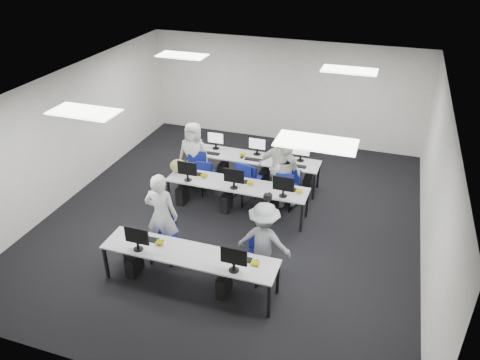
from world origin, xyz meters
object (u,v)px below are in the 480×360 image
(desk_mid, at_px, (237,186))
(chair_1, at_px, (253,266))
(student_0, at_px, (162,215))
(chair_4, at_px, (288,195))
(student_3, at_px, (279,169))
(chair_6, at_px, (252,184))
(chair_2, at_px, (196,180))
(chair_0, at_px, (164,246))
(chair_3, at_px, (240,191))
(desk_front, at_px, (189,256))
(chair_5, at_px, (206,179))
(chair_7, at_px, (285,193))
(student_2, at_px, (194,154))
(student_1, at_px, (284,174))
(photographer, at_px, (264,241))

(desk_mid, relative_size, chair_1, 3.65)
(student_0, bearing_deg, chair_4, -130.86)
(chair_4, bearing_deg, student_3, -172.20)
(desk_mid, distance_m, chair_4, 1.28)
(chair_6, bearing_deg, desk_mid, -88.51)
(chair_1, distance_m, chair_2, 3.47)
(chair_1, bearing_deg, chair_0, -164.91)
(chair_3, distance_m, student_3, 1.08)
(desk_front, relative_size, chair_2, 3.28)
(chair_1, height_order, student_0, student_0)
(chair_1, relative_size, student_0, 0.49)
(chair_5, bearing_deg, desk_mid, -45.62)
(chair_3, relative_size, student_3, 0.51)
(chair_2, xyz_separation_m, chair_3, (1.17, -0.11, -0.03))
(chair_0, height_order, chair_1, chair_0)
(chair_7, bearing_deg, chair_3, -167.69)
(chair_0, distance_m, chair_7, 3.27)
(chair_0, distance_m, chair_4, 3.24)
(chair_3, bearing_deg, student_2, 172.94)
(student_0, height_order, student_3, student_0)
(chair_0, height_order, chair_3, chair_0)
(chair_0, bearing_deg, chair_1, -7.44)
(chair_4, distance_m, student_2, 2.53)
(chair_3, height_order, chair_5, chair_3)
(chair_3, distance_m, student_1, 1.11)
(chair_7, distance_m, student_0, 3.25)
(chair_2, relative_size, chair_3, 1.09)
(chair_5, distance_m, photographer, 3.50)
(student_1, relative_size, student_3, 0.84)
(chair_1, xyz_separation_m, chair_4, (0.01, 2.68, 0.01))
(student_0, height_order, photographer, student_0)
(chair_4, xyz_separation_m, student_3, (-0.24, 0.05, 0.60))
(desk_front, xyz_separation_m, chair_0, (-0.81, 0.58, -0.39))
(chair_6, xyz_separation_m, photographer, (1.08, -2.78, 0.51))
(chair_1, height_order, chair_2, chair_2)
(desk_front, height_order, student_0, student_0)
(chair_0, distance_m, chair_2, 2.65)
(desk_mid, distance_m, chair_2, 1.43)
(chair_0, xyz_separation_m, chair_4, (1.83, 2.67, -0.01))
(chair_0, bearing_deg, photographer, -3.68)
(chair_0, relative_size, chair_6, 1.11)
(chair_2, height_order, student_3, student_3)
(chair_0, distance_m, chair_5, 2.79)
(chair_2, height_order, chair_6, chair_2)
(desk_mid, relative_size, student_1, 2.16)
(chair_1, bearing_deg, photographer, 56.20)
(chair_5, bearing_deg, chair_1, -63.22)
(desk_front, distance_m, chair_6, 3.50)
(desk_mid, bearing_deg, photographer, -58.44)
(student_3, distance_m, photographer, 2.63)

